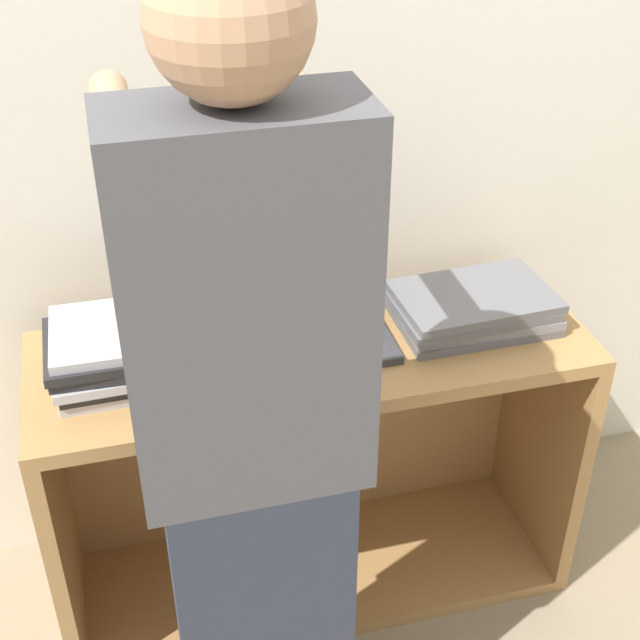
% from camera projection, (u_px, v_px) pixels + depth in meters
% --- Properties ---
extents(ground_plane, '(12.00, 12.00, 0.00)m').
position_uv_depth(ground_plane, '(336.00, 640.00, 2.31)').
color(ground_plane, gray).
extents(wall_back, '(8.00, 0.05, 2.40)m').
position_uv_depth(wall_back, '(277.00, 121.00, 2.12)').
color(wall_back, silver).
rests_on(wall_back, ground_plane).
extents(cart, '(1.31, 0.47, 0.77)m').
position_uv_depth(cart, '(307.00, 453.00, 2.34)').
color(cart, '#A87A47').
rests_on(cart, ground_plane).
extents(laptop_open, '(0.37, 0.29, 0.26)m').
position_uv_depth(laptop_open, '(307.00, 317.00, 2.09)').
color(laptop_open, '#333338').
rests_on(laptop_open, cart).
extents(laptop_stack_left, '(0.39, 0.27, 0.13)m').
position_uv_depth(laptop_stack_left, '(138.00, 350.00, 1.96)').
color(laptop_stack_left, '#B7B7BC').
rests_on(laptop_stack_left, cart).
extents(laptop_stack_right, '(0.38, 0.26, 0.09)m').
position_uv_depth(laptop_stack_right, '(473.00, 307.00, 2.14)').
color(laptop_stack_right, slate).
rests_on(laptop_stack_right, cart).
extents(person, '(0.40, 0.54, 1.77)m').
position_uv_depth(person, '(252.00, 449.00, 1.59)').
color(person, '#2D3342').
rests_on(person, ground_plane).
extents(inventory_tag, '(0.06, 0.02, 0.01)m').
position_uv_depth(inventory_tag, '(136.00, 339.00, 1.87)').
color(inventory_tag, red).
rests_on(inventory_tag, laptop_stack_left).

